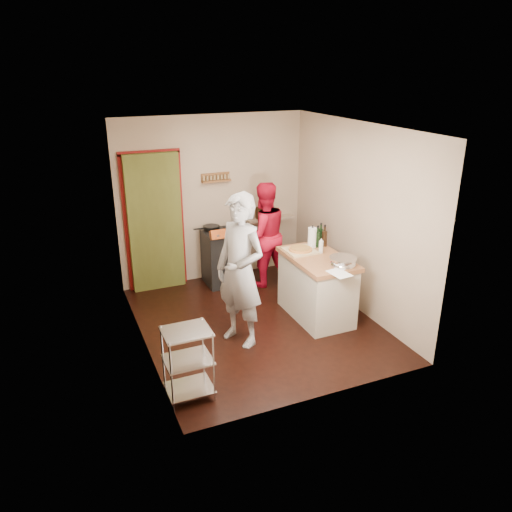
{
  "coord_description": "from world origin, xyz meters",
  "views": [
    {
      "loc": [
        -2.35,
        -5.52,
        3.3
      ],
      "look_at": [
        -0.01,
        0.0,
        0.97
      ],
      "focal_mm": 35.0,
      "sensor_mm": 36.0,
      "label": 1
    }
  ],
  "objects_px": {
    "person_red": "(263,235)",
    "island": "(317,285)",
    "person_stripe": "(240,271)",
    "stove": "(224,256)",
    "wire_shelving": "(188,360)"
  },
  "relations": [
    {
      "from": "island",
      "to": "person_stripe",
      "type": "distance_m",
      "value": 1.31
    },
    {
      "from": "person_red",
      "to": "island",
      "type": "bearing_deg",
      "value": 97.35
    },
    {
      "from": "stove",
      "to": "wire_shelving",
      "type": "distance_m",
      "value": 2.94
    },
    {
      "from": "stove",
      "to": "island",
      "type": "distance_m",
      "value": 1.75
    },
    {
      "from": "wire_shelving",
      "to": "island",
      "type": "distance_m",
      "value": 2.36
    },
    {
      "from": "wire_shelving",
      "to": "island",
      "type": "bearing_deg",
      "value": 26.57
    },
    {
      "from": "wire_shelving",
      "to": "island",
      "type": "relative_size",
      "value": 0.6
    },
    {
      "from": "stove",
      "to": "person_stripe",
      "type": "bearing_deg",
      "value": -103.06
    },
    {
      "from": "wire_shelving",
      "to": "person_stripe",
      "type": "bearing_deg",
      "value": 42.78
    },
    {
      "from": "person_stripe",
      "to": "person_red",
      "type": "relative_size",
      "value": 1.17
    },
    {
      "from": "person_red",
      "to": "stove",
      "type": "bearing_deg",
      "value": -28.23
    },
    {
      "from": "stove",
      "to": "island",
      "type": "xyz_separation_m",
      "value": [
        0.79,
        -1.57,
        0.02
      ]
    },
    {
      "from": "wire_shelving",
      "to": "stove",
      "type": "bearing_deg",
      "value": 63.15
    },
    {
      "from": "person_stripe",
      "to": "person_red",
      "type": "bearing_deg",
      "value": 120.18
    },
    {
      "from": "stove",
      "to": "wire_shelving",
      "type": "xyz_separation_m",
      "value": [
        -1.33,
        -2.62,
        -0.01
      ]
    }
  ]
}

